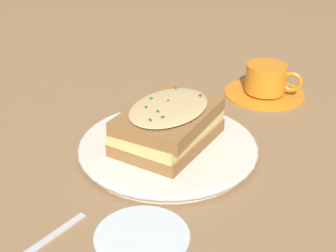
{
  "coord_description": "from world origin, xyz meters",
  "views": [
    {
      "loc": [
        -0.43,
        -0.38,
        0.35
      ],
      "look_at": [
        0.03,
        -0.03,
        0.04
      ],
      "focal_mm": 50.0,
      "sensor_mm": 36.0,
      "label": 1
    }
  ],
  "objects": [
    {
      "name": "ground_plane",
      "position": [
        0.0,
        0.0,
        0.0
      ],
      "size": [
        2.4,
        2.4,
        0.0
      ],
      "primitive_type": "plane",
      "color": "olive"
    },
    {
      "name": "dinner_plate",
      "position": [
        0.03,
        -0.03,
        0.01
      ],
      "size": [
        0.26,
        0.26,
        0.02
      ],
      "color": "silver",
      "rests_on": "ground_plane"
    },
    {
      "name": "sandwich",
      "position": [
        0.03,
        -0.03,
        0.05
      ],
      "size": [
        0.17,
        0.13,
        0.06
      ],
      "rotation": [
        0.0,
        0.0,
        3.26
      ],
      "color": "olive",
      "rests_on": "dinner_plate"
    },
    {
      "name": "teacup_with_saucer",
      "position": [
        0.3,
        -0.04,
        0.02
      ],
      "size": [
        0.15,
        0.15,
        0.06
      ],
      "rotation": [
        0.0,
        0.0,
        4.97
      ],
      "color": "orange",
      "rests_on": "ground_plane"
    }
  ]
}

